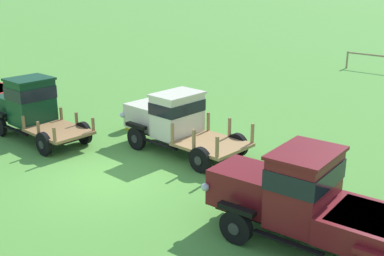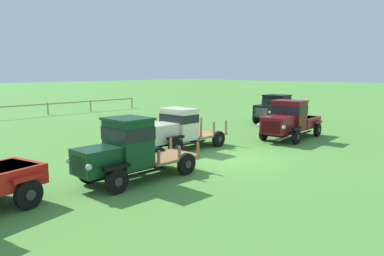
% 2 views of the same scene
% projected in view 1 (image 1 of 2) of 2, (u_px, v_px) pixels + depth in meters
% --- Properties ---
extents(ground_plane, '(240.00, 240.00, 0.00)m').
position_uv_depth(ground_plane, '(110.00, 178.00, 14.40)').
color(ground_plane, '#518E38').
extents(vintage_truck_second_in_line, '(4.81, 1.85, 2.25)m').
position_uv_depth(vintage_truck_second_in_line, '(30.00, 106.00, 17.81)').
color(vintage_truck_second_in_line, black).
rests_on(vintage_truck_second_in_line, ground).
extents(vintage_truck_midrow_center, '(4.85, 2.14, 2.04)m').
position_uv_depth(vintage_truck_midrow_center, '(173.00, 119.00, 16.57)').
color(vintage_truck_midrow_center, black).
rests_on(vintage_truck_midrow_center, ground).
extents(vintage_truck_far_side, '(5.05, 2.42, 2.20)m').
position_uv_depth(vintage_truck_far_side, '(309.00, 200.00, 10.61)').
color(vintage_truck_far_side, black).
rests_on(vintage_truck_far_side, ground).
extents(oil_drum_beside_row, '(0.55, 0.55, 0.93)m').
position_uv_depth(oil_drum_beside_row, '(132.00, 117.00, 18.89)').
color(oil_drum_beside_row, gold).
rests_on(oil_drum_beside_row, ground).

